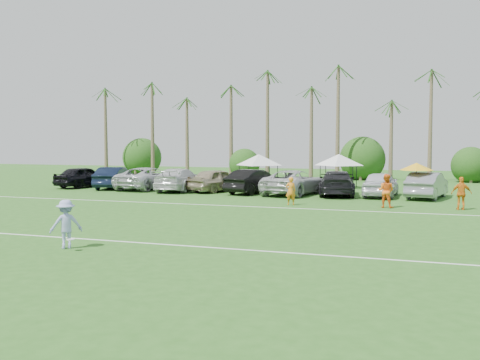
% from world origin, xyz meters
% --- Properties ---
extents(ground, '(120.00, 120.00, 0.00)m').
position_xyz_m(ground, '(0.00, 0.00, 0.00)').
color(ground, '#285A1B').
rests_on(ground, ground).
extents(field_lines, '(80.00, 12.10, 0.01)m').
position_xyz_m(field_lines, '(0.00, 8.00, 0.01)').
color(field_lines, white).
rests_on(field_lines, ground).
extents(palm_tree_0, '(2.40, 2.40, 8.90)m').
position_xyz_m(palm_tree_0, '(-22.00, 38.00, 7.48)').
color(palm_tree_0, brown).
rests_on(palm_tree_0, ground).
extents(palm_tree_1, '(2.40, 2.40, 9.90)m').
position_xyz_m(palm_tree_1, '(-17.00, 38.00, 8.35)').
color(palm_tree_1, brown).
rests_on(palm_tree_1, ground).
extents(palm_tree_2, '(2.40, 2.40, 10.90)m').
position_xyz_m(palm_tree_2, '(-12.00, 38.00, 9.21)').
color(palm_tree_2, brown).
rests_on(palm_tree_2, ground).
extents(palm_tree_3, '(2.40, 2.40, 11.90)m').
position_xyz_m(palm_tree_3, '(-8.00, 38.00, 10.06)').
color(palm_tree_3, brown).
rests_on(palm_tree_3, ground).
extents(palm_tree_4, '(2.40, 2.40, 8.90)m').
position_xyz_m(palm_tree_4, '(-4.00, 38.00, 7.48)').
color(palm_tree_4, brown).
rests_on(palm_tree_4, ground).
extents(palm_tree_5, '(2.40, 2.40, 9.90)m').
position_xyz_m(palm_tree_5, '(0.00, 38.00, 8.35)').
color(palm_tree_5, brown).
rests_on(palm_tree_5, ground).
extents(palm_tree_6, '(2.40, 2.40, 10.90)m').
position_xyz_m(palm_tree_6, '(4.00, 38.00, 9.21)').
color(palm_tree_6, brown).
rests_on(palm_tree_6, ground).
extents(palm_tree_7, '(2.40, 2.40, 11.90)m').
position_xyz_m(palm_tree_7, '(8.00, 38.00, 10.06)').
color(palm_tree_7, brown).
rests_on(palm_tree_7, ground).
extents(palm_tree_8, '(2.40, 2.40, 8.90)m').
position_xyz_m(palm_tree_8, '(13.00, 38.00, 7.48)').
color(palm_tree_8, brown).
rests_on(palm_tree_8, ground).
extents(bush_tree_0, '(4.00, 4.00, 4.00)m').
position_xyz_m(bush_tree_0, '(-19.00, 39.00, 1.80)').
color(bush_tree_0, brown).
rests_on(bush_tree_0, ground).
extents(bush_tree_1, '(4.00, 4.00, 4.00)m').
position_xyz_m(bush_tree_1, '(-6.00, 39.00, 1.80)').
color(bush_tree_1, brown).
rests_on(bush_tree_1, ground).
extents(bush_tree_2, '(4.00, 4.00, 4.00)m').
position_xyz_m(bush_tree_2, '(6.00, 39.00, 1.80)').
color(bush_tree_2, brown).
rests_on(bush_tree_2, ground).
extents(bush_tree_3, '(4.00, 4.00, 4.00)m').
position_xyz_m(bush_tree_3, '(16.00, 39.00, 1.80)').
color(bush_tree_3, brown).
rests_on(bush_tree_3, ground).
extents(sideline_player_a, '(0.71, 0.59, 1.67)m').
position_xyz_m(sideline_player_a, '(4.28, 15.54, 0.84)').
color(sideline_player_a, orange).
rests_on(sideline_player_a, ground).
extents(sideline_player_b, '(1.08, 0.93, 1.92)m').
position_xyz_m(sideline_player_b, '(9.72, 16.05, 0.96)').
color(sideline_player_b, orange).
rests_on(sideline_player_b, ground).
extents(sideline_player_c, '(1.12, 0.58, 1.83)m').
position_xyz_m(sideline_player_c, '(13.73, 16.30, 0.91)').
color(sideline_player_c, orange).
rests_on(sideline_player_c, ground).
extents(canopy_tent_left, '(3.96, 3.96, 3.21)m').
position_xyz_m(canopy_tent_left, '(-1.15, 27.04, 2.75)').
color(canopy_tent_left, black).
rests_on(canopy_tent_left, ground).
extents(canopy_tent_right, '(4.00, 4.00, 3.24)m').
position_xyz_m(canopy_tent_right, '(5.24, 28.46, 2.77)').
color(canopy_tent_right, black).
rests_on(canopy_tent_right, ground).
extents(market_umbrella, '(2.15, 2.15, 2.39)m').
position_xyz_m(market_umbrella, '(11.31, 21.38, 2.15)').
color(market_umbrella, black).
rests_on(market_umbrella, ground).
extents(frisbee_player, '(1.24, 1.22, 1.71)m').
position_xyz_m(frisbee_player, '(-0.17, 0.28, 0.85)').
color(frisbee_player, '#99A0D9').
rests_on(frisbee_player, ground).
extents(parked_car_0, '(3.16, 5.46, 1.75)m').
position_xyz_m(parked_car_0, '(-14.96, 22.43, 0.87)').
color(parked_car_0, black).
rests_on(parked_car_0, ground).
extents(parked_car_1, '(3.04, 5.59, 1.75)m').
position_xyz_m(parked_car_1, '(-11.96, 22.31, 0.87)').
color(parked_car_1, black).
rests_on(parked_car_1, ground).
extents(parked_car_2, '(3.40, 6.50, 1.75)m').
position_xyz_m(parked_car_2, '(-8.97, 22.47, 0.87)').
color(parked_car_2, '#BBBDC0').
rests_on(parked_car_2, ground).
extents(parked_car_3, '(2.88, 6.18, 1.75)m').
position_xyz_m(parked_car_3, '(-5.97, 21.95, 0.87)').
color(parked_car_3, silver).
rests_on(parked_car_3, ground).
extents(parked_car_4, '(3.85, 5.53, 1.75)m').
position_xyz_m(parked_car_4, '(-2.98, 22.33, 0.87)').
color(parked_car_4, tan).
rests_on(parked_car_4, ground).
extents(parked_car_5, '(3.26, 5.61, 1.75)m').
position_xyz_m(parked_car_5, '(0.01, 21.95, 0.87)').
color(parked_car_5, black).
rests_on(parked_car_5, ground).
extents(parked_car_6, '(4.05, 6.72, 1.75)m').
position_xyz_m(parked_car_6, '(3.01, 21.95, 0.87)').
color(parked_car_6, '#BBBCBC').
rests_on(parked_car_6, ground).
extents(parked_car_7, '(3.30, 6.31, 1.75)m').
position_xyz_m(parked_car_7, '(6.00, 22.32, 0.87)').
color(parked_car_7, black).
rests_on(parked_car_7, ground).
extents(parked_car_8, '(2.35, 5.24, 1.75)m').
position_xyz_m(parked_car_8, '(9.00, 22.37, 0.87)').
color(parked_car_8, silver).
rests_on(parked_car_8, ground).
extents(parked_car_9, '(2.91, 5.57, 1.75)m').
position_xyz_m(parked_car_9, '(11.99, 22.27, 0.87)').
color(parked_car_9, gray).
rests_on(parked_car_9, ground).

